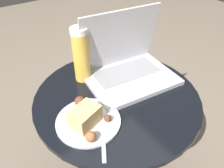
{
  "coord_description": "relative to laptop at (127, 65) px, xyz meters",
  "views": [
    {
      "loc": [
        -0.39,
        -0.49,
        1.07
      ],
      "look_at": [
        -0.03,
        -0.01,
        0.59
      ],
      "focal_mm": 35.0,
      "sensor_mm": 36.0,
      "label": 1
    }
  ],
  "objects": [
    {
      "name": "fork",
      "position": [
        -0.26,
        -0.2,
        -0.05
      ],
      "size": [
        0.11,
        0.16,
        0.0
      ],
      "color": "silver",
      "rests_on": "table"
    },
    {
      "name": "snack_plate",
      "position": [
        -0.27,
        -0.13,
        -0.03
      ],
      "size": [
        0.21,
        0.21,
        0.07
      ],
      "color": "silver",
      "rests_on": "table"
    },
    {
      "name": "table",
      "position": [
        -0.11,
        -0.08,
        -0.23
      ],
      "size": [
        0.63,
        0.63,
        0.52
      ],
      "color": "black",
      "rests_on": "ground_plane"
    },
    {
      "name": "beer_glass",
      "position": [
        -0.16,
        0.09,
        0.06
      ],
      "size": [
        0.07,
        0.07,
        0.22
      ],
      "color": "gold",
      "rests_on": "table"
    },
    {
      "name": "laptop",
      "position": [
        0.0,
        0.0,
        0.0
      ],
      "size": [
        0.38,
        0.3,
        0.27
      ],
      "color": "silver",
      "rests_on": "table"
    }
  ]
}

